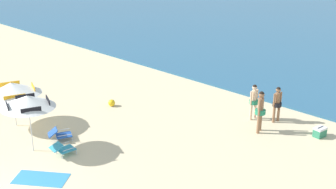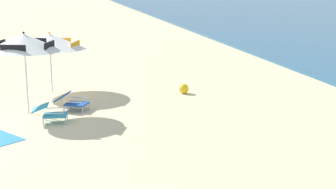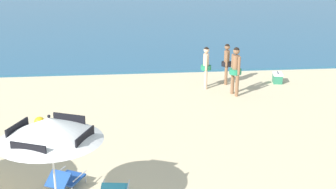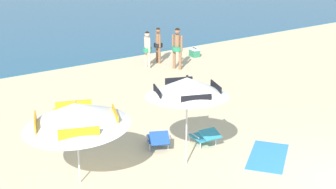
{
  "view_description": "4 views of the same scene",
  "coord_description": "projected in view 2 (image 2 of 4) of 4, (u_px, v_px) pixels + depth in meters",
  "views": [
    {
      "loc": [
        11.74,
        -4.63,
        8.19
      ],
      "look_at": [
        -0.55,
        8.57,
        1.23
      ],
      "focal_mm": 48.77,
      "sensor_mm": 36.0,
      "label": 1
    },
    {
      "loc": [
        12.02,
        3.49,
        3.88
      ],
      "look_at": [
        1.2,
        6.25,
        1.19
      ],
      "focal_mm": 54.73,
      "sensor_mm": 36.0,
      "label": 2
    },
    {
      "loc": [
        -0.97,
        -4.69,
        5.35
      ],
      "look_at": [
        0.31,
        8.55,
        0.72
      ],
      "focal_mm": 47.68,
      "sensor_mm": 36.0,
      "label": 3
    },
    {
      "loc": [
        -9.08,
        -5.03,
        5.3
      ],
      "look_at": [
        -0.71,
        6.16,
        0.67
      ],
      "focal_mm": 50.36,
      "sensor_mm": 36.0,
      "label": 4
    }
  ],
  "objects": [
    {
      "name": "lounge_chair_under_umbrella",
      "position": [
        72.0,
        101.0,
        14.64
      ],
      "size": [
        0.88,
        1.03,
        0.53
      ],
      "color": "#1E4799",
      "rests_on": "ground"
    },
    {
      "name": "beach_umbrella_striped_second",
      "position": [
        50.0,
        42.0,
        16.59
      ],
      "size": [
        2.76,
        2.74,
        2.0
      ],
      "color": "silver",
      "rests_on": "ground"
    },
    {
      "name": "lounge_chair_beside_umbrella",
      "position": [
        50.0,
        112.0,
        13.45
      ],
      "size": [
        0.65,
        0.94,
        0.51
      ],
      "color": "teal",
      "rests_on": "ground"
    },
    {
      "name": "beach_umbrella_striped_main",
      "position": [
        24.0,
        42.0,
        13.96
      ],
      "size": [
        2.64,
        2.65,
        2.3
      ],
      "color": "silver",
      "rests_on": "ground"
    },
    {
      "name": "beach_ball",
      "position": [
        184.0,
        89.0,
        16.7
      ],
      "size": [
        0.32,
        0.32,
        0.32
      ],
      "primitive_type": "sphere",
      "color": "yellow",
      "rests_on": "ground"
    }
  ]
}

